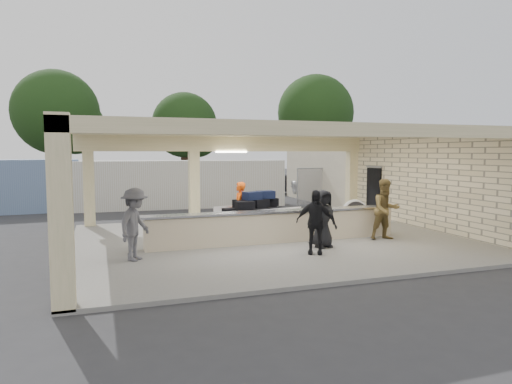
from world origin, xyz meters
name	(u,v)px	position (x,y,z in m)	size (l,w,h in m)	color
ground	(271,242)	(0.00, 0.00, 0.00)	(120.00, 120.00, 0.00)	#2D2D30
pavilion	(269,198)	(0.21, 0.66, 1.35)	(12.01, 10.00, 3.55)	slate
baggage_counter	(276,226)	(0.00, -0.50, 0.59)	(8.20, 0.58, 0.98)	beige
luggage_cart	(256,212)	(-0.20, 0.84, 0.88)	(2.78, 2.06, 1.46)	white
drum_fan	(355,212)	(3.83, 1.21, 0.64)	(0.96, 0.62, 1.01)	white
baggage_handler	(239,208)	(-0.70, 1.12, 0.99)	(0.65, 0.36, 1.78)	#F3520C
passenger_a	(386,209)	(3.41, -1.28, 1.06)	(0.93, 0.41, 1.92)	olive
passenger_b	(315,222)	(0.38, -2.38, 0.97)	(1.02, 0.37, 1.75)	black
passenger_c	(135,224)	(-4.31, -1.57, 1.03)	(1.21, 0.42, 1.87)	#504F54
passenger_d	(323,219)	(0.98, -1.70, 0.94)	(0.83, 0.34, 1.69)	black
car_white_a	(333,184)	(9.29, 12.83, 0.79)	(2.62, 5.52, 1.58)	silver
car_white_b	(356,185)	(10.86, 12.58, 0.70)	(1.65, 4.42, 1.39)	silver
car_dark	(284,184)	(6.98, 15.67, 0.68)	(1.45, 4.10, 1.37)	black
container_white	(177,184)	(-1.30, 10.37, 1.22)	(11.23, 2.25, 2.43)	silver
fence	(391,183)	(11.00, 9.00, 1.05)	(12.06, 0.06, 2.03)	gray
tree_left	(61,116)	(-7.68, 24.16, 5.59)	(6.60, 6.30, 9.00)	#382619
tree_mid	(188,128)	(2.32, 26.16, 4.96)	(6.00, 5.60, 8.00)	#382619
tree_right	(318,116)	(14.32, 25.16, 6.21)	(7.20, 7.00, 10.00)	#382619
adjacent_building	(360,174)	(9.50, 10.00, 1.60)	(6.00, 8.00, 3.20)	beige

